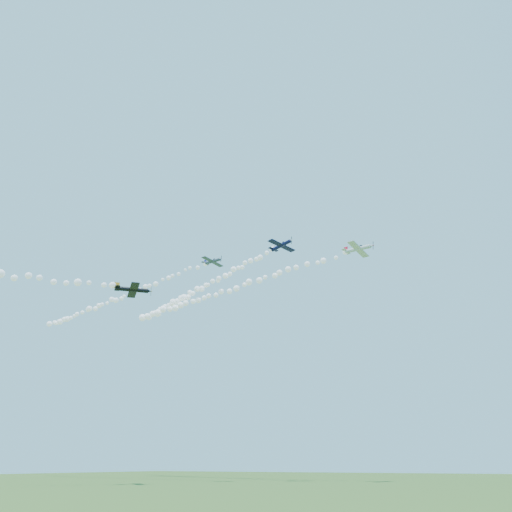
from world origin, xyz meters
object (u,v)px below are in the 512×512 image
at_px(plane_white, 358,249).
at_px(plane_grey, 212,261).
at_px(plane_navy, 282,245).
at_px(plane_black, 133,290).

xyz_separation_m(plane_white, plane_grey, (-32.42, -14.16, -2.25)).
xyz_separation_m(plane_white, plane_navy, (-17.87, -5.15, 2.86)).
xyz_separation_m(plane_navy, plane_black, (-22.56, -25.98, -16.98)).
height_order(plane_navy, plane_black, plane_navy).
xyz_separation_m(plane_white, plane_black, (-40.43, -31.12, -14.13)).
distance_m(plane_navy, plane_grey, 17.86).
relative_size(plane_white, plane_black, 1.20).
height_order(plane_navy, plane_grey, plane_navy).
relative_size(plane_white, plane_navy, 1.07).
bearing_deg(plane_white, plane_black, -131.08).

